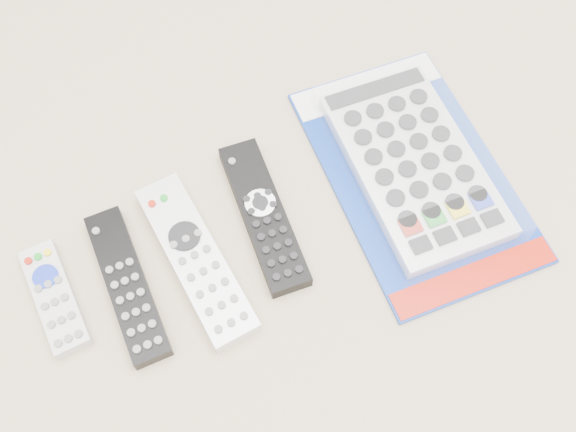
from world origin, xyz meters
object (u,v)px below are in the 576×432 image
jumbo_remote_packaged (415,163)px  remote_slim_black (127,285)px  remote_small_grey (55,298)px  remote_large_black (264,215)px  remote_silver_dvd (196,259)px

jumbo_remote_packaged → remote_slim_black: bearing=-176.7°
remote_slim_black → jumbo_remote_packaged: size_ratio=0.53×
remote_small_grey → remote_slim_black: size_ratio=0.70×
remote_slim_black → jumbo_remote_packaged: bearing=0.6°
remote_large_black → remote_small_grey: bearing=-176.1°
remote_small_grey → remote_silver_dvd: remote_silver_dvd is taller
remote_slim_black → remote_large_black: (0.17, -0.01, 0.00)m
remote_silver_dvd → jumbo_remote_packaged: jumbo_remote_packaged is taller
remote_slim_black → remote_large_black: bearing=6.0°
remote_small_grey → remote_slim_black: 0.08m
remote_large_black → remote_slim_black: bearing=-170.0°
remote_silver_dvd → remote_small_grey: bearing=167.1°
remote_silver_dvd → remote_large_black: bearing=7.5°
remote_small_grey → remote_silver_dvd: bearing=-11.0°
remote_small_grey → remote_large_black: 0.25m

